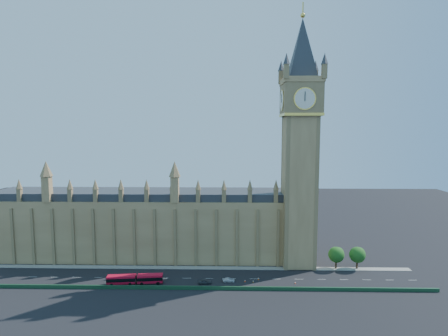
{
  "coord_description": "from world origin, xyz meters",
  "views": [
    {
      "loc": [
        11.79,
        -119.89,
        52.28
      ],
      "look_at": [
        9.08,
        10.0,
        38.72
      ],
      "focal_mm": 28.0,
      "sensor_mm": 36.0,
      "label": 1
    }
  ],
  "objects_px": {
    "red_bus": "(135,279)",
    "car_silver": "(229,280)",
    "car_grey": "(205,282)",
    "car_white": "(229,280)"
  },
  "relations": [
    {
      "from": "car_grey",
      "to": "car_white",
      "type": "xyz_separation_m",
      "value": [
        8.16,
        1.58,
        -0.16
      ]
    },
    {
      "from": "red_bus",
      "to": "car_grey",
      "type": "xyz_separation_m",
      "value": [
        24.02,
        0.7,
        -0.92
      ]
    },
    {
      "from": "car_grey",
      "to": "red_bus",
      "type": "bearing_deg",
      "value": 86.8
    },
    {
      "from": "car_grey",
      "to": "car_silver",
      "type": "height_order",
      "value": "car_grey"
    },
    {
      "from": "red_bus",
      "to": "car_silver",
      "type": "xyz_separation_m",
      "value": [
        32.3,
        2.5,
        -1.04
      ]
    },
    {
      "from": "car_grey",
      "to": "car_silver",
      "type": "xyz_separation_m",
      "value": [
        8.28,
        1.8,
        -0.12
      ]
    },
    {
      "from": "red_bus",
      "to": "car_silver",
      "type": "relative_size",
      "value": 4.82
    },
    {
      "from": "red_bus",
      "to": "car_white",
      "type": "height_order",
      "value": "red_bus"
    },
    {
      "from": "car_silver",
      "to": "red_bus",
      "type": "bearing_deg",
      "value": 91.1
    },
    {
      "from": "red_bus",
      "to": "car_grey",
      "type": "relative_size",
      "value": 4.23
    }
  ]
}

